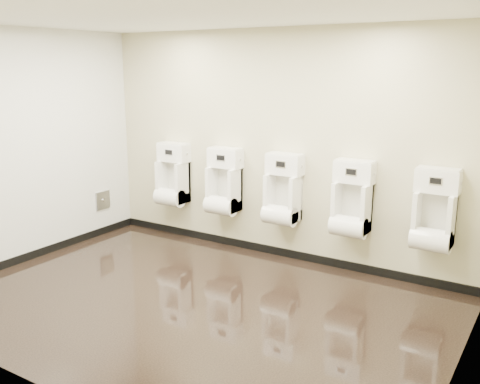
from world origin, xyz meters
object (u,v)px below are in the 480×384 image
(access_panel, at_px, (103,200))
(urinal_2, at_px, (282,195))
(urinal_1, at_px, (224,186))
(urinal_4, at_px, (434,216))
(urinal_3, at_px, (351,204))
(urinal_0, at_px, (172,179))

(access_panel, height_order, urinal_2, urinal_2)
(access_panel, relative_size, urinal_2, 0.30)
(urinal_1, height_order, urinal_4, same)
(access_panel, height_order, urinal_1, urinal_1)
(access_panel, distance_m, urinal_2, 2.71)
(access_panel, bearing_deg, urinal_4, 5.16)
(urinal_3, relative_size, urinal_4, 1.00)
(urinal_3, bearing_deg, urinal_4, 0.00)
(access_panel, relative_size, urinal_3, 0.30)
(urinal_1, xyz_separation_m, urinal_2, (0.86, 0.00, 0.00))
(urinal_0, relative_size, urinal_1, 1.00)
(urinal_3, bearing_deg, urinal_2, 180.00)
(urinal_1, height_order, urinal_3, same)
(access_panel, distance_m, urinal_1, 1.87)
(access_panel, xyz_separation_m, urinal_3, (3.53, 0.40, 0.34))
(access_panel, height_order, urinal_0, urinal_0)
(urinal_0, relative_size, urinal_2, 1.00)
(urinal_2, xyz_separation_m, urinal_4, (1.77, 0.00, 0.00))
(urinal_1, relative_size, urinal_2, 1.00)
(urinal_3, xyz_separation_m, urinal_4, (0.90, 0.00, 0.00))
(access_panel, relative_size, urinal_4, 0.30)
(urinal_0, height_order, urinal_3, same)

